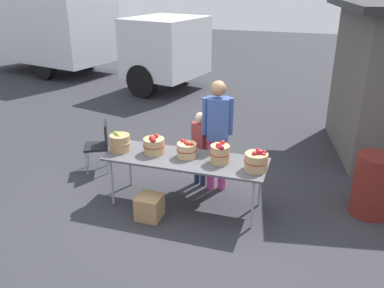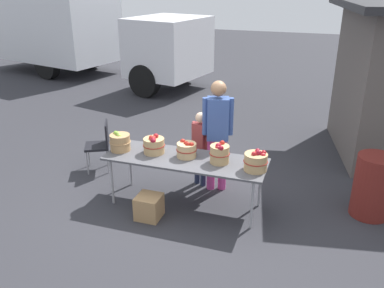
% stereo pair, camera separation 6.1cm
% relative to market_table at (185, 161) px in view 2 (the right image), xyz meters
% --- Properties ---
extents(ground_plane, '(40.00, 40.00, 0.00)m').
position_rel_market_table_xyz_m(ground_plane, '(0.00, 0.00, -0.71)').
color(ground_plane, '#2D2D33').
extents(market_table, '(2.30, 0.76, 0.75)m').
position_rel_market_table_xyz_m(market_table, '(0.00, 0.00, 0.00)').
color(market_table, '#4C4C51').
rests_on(market_table, ground).
extents(apple_basket_green_0, '(0.31, 0.31, 0.29)m').
position_rel_market_table_xyz_m(apple_basket_green_0, '(-1.00, -0.03, 0.17)').
color(apple_basket_green_0, '#A87F51').
rests_on(apple_basket_green_0, market_table).
extents(apple_basket_red_0, '(0.32, 0.32, 0.28)m').
position_rel_market_table_xyz_m(apple_basket_red_0, '(-0.49, 0.04, 0.17)').
color(apple_basket_red_0, tan).
rests_on(apple_basket_red_0, market_table).
extents(apple_basket_red_1, '(0.30, 0.30, 0.25)m').
position_rel_market_table_xyz_m(apple_basket_red_1, '(0.00, 0.06, 0.15)').
color(apple_basket_red_1, tan).
rests_on(apple_basket_red_1, market_table).
extents(apple_basket_red_2, '(0.28, 0.28, 0.30)m').
position_rel_market_table_xyz_m(apple_basket_red_2, '(0.49, 0.02, 0.18)').
color(apple_basket_red_2, tan).
rests_on(apple_basket_red_2, market_table).
extents(apple_basket_red_3, '(0.33, 0.33, 0.29)m').
position_rel_market_table_xyz_m(apple_basket_red_3, '(1.01, -0.05, 0.17)').
color(apple_basket_red_3, tan).
rests_on(apple_basket_red_3, market_table).
extents(vendor_adult, '(0.45, 0.31, 1.75)m').
position_rel_market_table_xyz_m(vendor_adult, '(0.30, 0.61, 0.32)').
color(vendor_adult, '#CC3F8C').
rests_on(vendor_adult, ground).
extents(child_customer, '(0.30, 0.24, 1.22)m').
position_rel_market_table_xyz_m(child_customer, '(0.01, 0.67, 0.01)').
color(child_customer, '#262D4C').
rests_on(child_customer, ground).
extents(box_truck, '(7.99, 3.87, 2.75)m').
position_rel_market_table_xyz_m(box_truck, '(-6.08, 6.76, 0.78)').
color(box_truck, silver).
rests_on(box_truck, ground).
extents(folding_chair, '(0.54, 0.54, 0.86)m').
position_rel_market_table_xyz_m(folding_chair, '(-1.75, 0.66, -0.20)').
color(folding_chair, black).
rests_on(folding_chair, ground).
extents(trash_barrel, '(0.53, 0.53, 0.90)m').
position_rel_market_table_xyz_m(trash_barrel, '(2.55, 0.57, -0.26)').
color(trash_barrel, maroon).
rests_on(trash_barrel, ground).
extents(produce_crate, '(0.33, 0.33, 0.33)m').
position_rel_market_table_xyz_m(produce_crate, '(-0.37, -0.48, -0.54)').
color(produce_crate, '#A87F51').
rests_on(produce_crate, ground).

